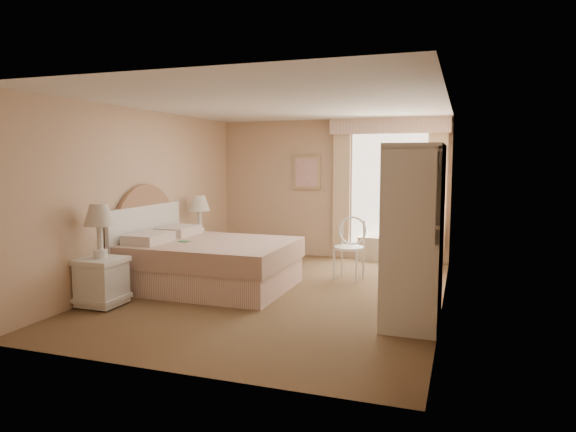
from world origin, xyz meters
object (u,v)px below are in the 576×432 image
at_px(nightstand_near, 101,268).
at_px(armoire, 414,249).
at_px(round_table, 423,239).
at_px(cafe_chair, 350,243).
at_px(bed, 204,261).
at_px(nightstand_far, 200,240).

distance_m(nightstand_near, armoire, 3.73).
distance_m(round_table, cafe_chair, 1.49).
bearing_deg(nightstand_near, round_table, 45.48).
distance_m(bed, armoire, 3.02).
distance_m(nightstand_far, armoire, 4.10).
xyz_separation_m(nightstand_near, round_table, (3.53, 3.59, 0.01)).
relative_size(bed, round_table, 3.10).
relative_size(nightstand_far, round_table, 1.65).
xyz_separation_m(nightstand_far, armoire, (3.65, -1.82, 0.36)).
bearing_deg(nightstand_near, armoire, 10.08).
distance_m(nightstand_near, cafe_chair, 3.55).
height_order(nightstand_far, round_table, nightstand_far).
bearing_deg(nightstand_far, cafe_chair, -0.04).
bearing_deg(bed, nightstand_near, -119.99).
height_order(bed, armoire, armoire).
relative_size(nightstand_far, armoire, 0.60).
xyz_separation_m(nightstand_near, nightstand_far, (-0.00, 2.47, -0.02)).
height_order(round_table, cafe_chair, cafe_chair).
height_order(nightstand_near, cafe_chair, nightstand_near).
height_order(cafe_chair, armoire, armoire).
distance_m(bed, cafe_chair, 2.20).
bearing_deg(round_table, armoire, -87.58).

